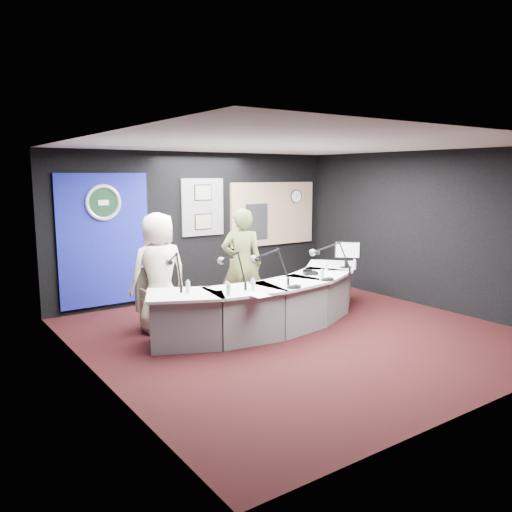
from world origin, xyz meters
TOP-DOWN VIEW (x-y plane):
  - ground at (0.00, 0.00)m, footprint 6.00×6.00m
  - ceiling at (0.00, 0.00)m, footprint 6.00×6.00m
  - wall_back at (0.00, 3.00)m, footprint 6.00×0.02m
  - wall_front at (0.00, -3.00)m, footprint 6.00×0.02m
  - wall_left at (-3.00, 0.00)m, footprint 0.02×6.00m
  - wall_right at (3.00, 0.00)m, footprint 0.02×6.00m
  - broadcast_desk at (-0.05, 0.55)m, footprint 4.50×1.90m
  - backdrop_panel at (-1.90, 2.97)m, footprint 1.60×0.05m
  - agency_seal at (-1.90, 2.93)m, footprint 0.63×0.07m
  - seal_center at (-1.90, 2.94)m, footprint 0.48×0.01m
  - pinboard at (0.05, 2.97)m, footprint 0.90×0.04m
  - framed_photo_upper at (0.05, 2.94)m, footprint 0.34×0.02m
  - framed_photo_lower at (0.05, 2.94)m, footprint 0.34×0.02m
  - booth_window_frame at (1.75, 2.97)m, footprint 2.12×0.06m
  - booth_glow at (1.75, 2.96)m, footprint 2.00×0.02m
  - equipment_rack at (1.30, 2.94)m, footprint 0.55×0.02m
  - wall_clock at (2.35, 2.94)m, footprint 0.28×0.01m
  - armchair_left at (-1.62, 1.35)m, footprint 0.58×0.58m
  - armchair_right at (-0.22, 1.18)m, footprint 0.74×0.74m
  - draped_jacket at (-1.64, 1.60)m, footprint 0.50×0.11m
  - person_man at (-1.62, 1.35)m, footprint 0.90×0.59m
  - person_woman at (-0.22, 1.18)m, footprint 0.80×0.71m
  - computer_monitor at (1.60, 0.61)m, footprint 0.36×0.35m
  - desk_phone at (0.69, 0.51)m, footprint 0.26×0.24m
  - headphones_near at (0.60, 0.00)m, footprint 0.21×0.21m
  - headphones_far at (-0.17, -0.13)m, footprint 0.19×0.19m
  - paper_stack at (-1.10, 0.50)m, footprint 0.22×0.29m
  - notepad at (-0.85, -0.20)m, footprint 0.22×0.31m
  - boom_mic_a at (-1.59, 0.85)m, footprint 0.23×0.73m
  - boom_mic_b at (-0.85, 0.46)m, footprint 0.16×0.74m
  - boom_mic_c at (-0.24, 0.36)m, footprint 0.36×0.69m
  - boom_mic_d at (1.02, 0.38)m, footprint 0.51×0.60m
  - water_bottles at (0.01, 0.30)m, footprint 3.24×0.63m

SIDE VIEW (x-z plane):
  - ground at x=0.00m, z-range 0.00..0.00m
  - broadcast_desk at x=-0.05m, z-range 0.00..0.75m
  - armchair_right at x=-0.22m, z-range 0.00..0.94m
  - armchair_left at x=-1.62m, z-range 0.00..1.01m
  - draped_jacket at x=-1.64m, z-range 0.27..0.97m
  - paper_stack at x=-1.10m, z-range 0.75..0.75m
  - notepad at x=-0.85m, z-range 0.75..0.75m
  - headphones_near at x=0.60m, z-range 0.75..0.79m
  - headphones_far at x=-0.17m, z-range 0.75..0.78m
  - desk_phone at x=0.69m, z-range 0.75..0.80m
  - water_bottles at x=0.01m, z-range 0.75..0.93m
  - person_man at x=-1.62m, z-range 0.00..1.82m
  - person_woman at x=-0.22m, z-range 0.00..1.83m
  - boom_mic_a at x=-1.59m, z-range 0.75..1.35m
  - boom_mic_b at x=-0.85m, z-range 0.75..1.35m
  - boom_mic_c at x=-0.24m, z-range 0.75..1.35m
  - boom_mic_d at x=1.02m, z-range 0.75..1.35m
  - computer_monitor at x=1.60m, z-range 0.91..1.23m
  - backdrop_panel at x=-1.90m, z-range 0.10..2.40m
  - wall_back at x=0.00m, z-range 0.00..2.80m
  - wall_front at x=0.00m, z-range 0.00..2.80m
  - wall_left at x=-3.00m, z-range 0.00..2.80m
  - wall_right at x=3.00m, z-range 0.00..2.80m
  - equipment_rack at x=1.30m, z-range 1.03..1.78m
  - framed_photo_lower at x=0.05m, z-range 1.33..1.60m
  - booth_window_frame at x=1.75m, z-range 0.89..2.21m
  - booth_glow at x=1.75m, z-range 0.95..2.15m
  - pinboard at x=0.05m, z-range 1.20..2.30m
  - agency_seal at x=-1.90m, z-range 1.58..2.21m
  - seal_center at x=-1.90m, z-range 1.66..2.14m
  - wall_clock at x=2.35m, z-range 1.76..2.04m
  - framed_photo_upper at x=0.05m, z-range 1.89..2.17m
  - ceiling at x=0.00m, z-range 2.79..2.81m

